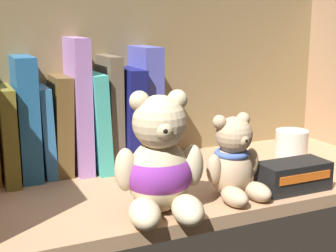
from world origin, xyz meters
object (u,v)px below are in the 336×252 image
book_9 (108,111)px  book_11 (143,105)px  pillar_candle (291,147)px  book_5 (44,130)px  book_10 (125,116)px  book_3 (6,132)px  book_6 (59,124)px  book_8 (93,120)px  teddy_bear_larger (160,166)px  teddy_bear_smaller (234,162)px  small_product_box (293,176)px  book_4 (25,117)px  book_7 (76,105)px

book_9 → book_11: book_11 is taller
pillar_candle → book_5: bearing=162.0°
book_10 → book_11: 4.11cm
book_3 → book_11: bearing=0.0°
book_6 → book_9: (8.75, 0.00, 1.56)cm
book_8 → book_10: book_10 is taller
book_5 → book_10: 14.62cm
book_3 → book_6: book_6 is taller
teddy_bear_larger → teddy_bear_smaller: size_ratio=1.34×
book_8 → pillar_candle: book_8 is taller
book_9 → teddy_bear_larger: book_9 is taller
book_3 → book_5: 6.13cm
book_5 → book_8: bearing=0.0°
book_8 → book_9: 3.08cm
book_11 → book_8: bearing=180.0°
book_10 → book_11: bearing=0.0°
book_5 → small_product_box: bearing=-36.1°
book_4 → teddy_bear_larger: (13.99, -24.19, -3.48)cm
book_9 → book_11: (6.79, 0.00, 0.71)cm
book_10 → book_3: bearing=180.0°
book_6 → small_product_box: bearing=-38.4°
book_4 → teddy_bear_larger: bearing=-60.0°
book_6 → book_11: book_11 is taller
small_product_box → book_11: bearing=122.0°
book_10 → pillar_candle: book_10 is taller
book_7 → small_product_box: 38.10cm
book_3 → teddy_bear_smaller: bearing=-38.2°
book_3 → book_11: (24.37, 0.00, 2.87)cm
book_5 → book_9: size_ratio=0.76×
book_7 → book_9: size_ratio=1.16×
book_4 → teddy_bear_larger: book_4 is taller
book_4 → book_9: bearing=0.0°
book_4 → book_7: size_ratio=0.88×
book_5 → book_6: size_ratio=0.90×
small_product_box → book_4: bearing=146.2°
book_4 → book_6: book_4 is taller
book_7 → book_10: 9.17cm
book_7 → pillar_candle: book_7 is taller
book_7 → book_9: (5.65, 0.00, -1.59)cm
book_7 → teddy_bear_larger: book_7 is taller
teddy_bear_smaller → book_9: bearing=117.3°
book_3 → book_5: (6.13, 0.00, -0.21)cm
book_3 → book_6: size_ratio=0.93×
book_10 → teddy_bear_smaller: 25.08cm
book_7 → small_product_box: (27.72, -24.43, -9.29)cm
teddy_bear_smaller → teddy_bear_larger: bearing=-175.5°
book_5 → book_11: 18.50cm
book_3 → book_10: 20.72cm
book_11 → small_product_box: 30.02cm
book_9 → teddy_bear_smaller: 26.51cm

